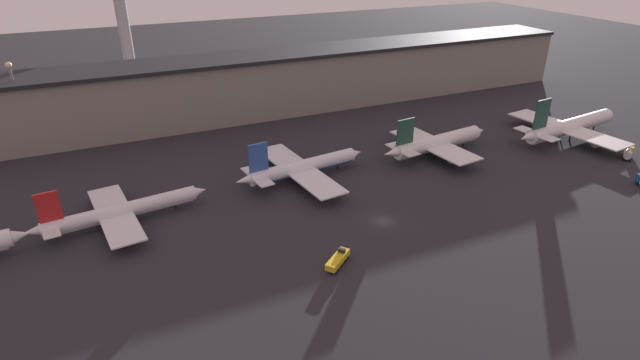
% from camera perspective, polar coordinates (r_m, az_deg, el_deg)
% --- Properties ---
extents(ground, '(600.00, 600.00, 0.00)m').
position_cam_1_polar(ground, '(112.86, 7.22, -4.70)').
color(ground, '#26262B').
extents(terminal_building, '(249.82, 20.81, 20.89)m').
position_cam_1_polar(terminal_building, '(178.54, -6.63, 10.84)').
color(terminal_building, gray).
rests_on(terminal_building, ground).
extents(airplane_1, '(39.22, 28.94, 11.21)m').
position_cam_1_polar(airplane_1, '(118.42, -21.87, -3.36)').
color(airplane_1, silver).
rests_on(airplane_1, ground).
extents(airplane_2, '(37.55, 35.79, 12.48)m').
position_cam_1_polar(airplane_2, '(129.66, -2.07, 1.45)').
color(airplane_2, white).
rests_on(airplane_2, ground).
extents(airplane_3, '(38.61, 30.00, 13.14)m').
position_cam_1_polar(airplane_3, '(147.76, 13.19, 4.15)').
color(airplane_3, white).
rests_on(airplane_3, ground).
extents(airplane_4, '(46.71, 38.14, 15.05)m').
position_cam_1_polar(airplane_4, '(174.28, 26.63, 5.49)').
color(airplane_4, white).
rests_on(airplane_4, ground).
extents(service_vehicle_0, '(6.13, 5.01, 2.83)m').
position_cam_1_polar(service_vehicle_0, '(167.16, 31.76, 2.64)').
color(service_vehicle_0, gold).
rests_on(service_vehicle_0, ground).
extents(service_vehicle_4, '(6.80, 5.95, 2.80)m').
position_cam_1_polar(service_vehicle_4, '(97.58, 2.05, -9.06)').
color(service_vehicle_4, gold).
rests_on(service_vehicle_4, ground).
extents(lamp_post_0, '(1.80, 1.80, 26.03)m').
position_cam_1_polar(lamp_post_0, '(167.46, -31.34, 8.25)').
color(lamp_post_0, slate).
rests_on(lamp_post_0, ground).
extents(lamp_post_1, '(1.80, 1.80, 20.60)m').
position_cam_1_polar(lamp_post_1, '(207.90, 13.09, 13.40)').
color(lamp_post_1, slate).
rests_on(lamp_post_1, ground).
extents(control_tower, '(9.00, 9.00, 51.32)m').
position_cam_1_polar(control_tower, '(210.11, -21.66, 16.88)').
color(control_tower, '#99999E').
rests_on(control_tower, ground).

